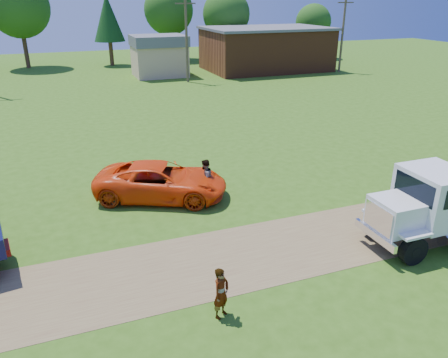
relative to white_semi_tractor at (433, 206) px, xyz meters
name	(u,v)px	position (x,y,z in m)	size (l,w,h in m)	color
ground	(293,245)	(-5.06, 1.59, -1.53)	(140.00, 140.00, 0.00)	#335913
dirt_track	(293,245)	(-5.06, 1.59, -1.52)	(120.00, 4.20, 0.01)	brown
white_semi_tractor	(433,206)	(0.00, 0.00, 0.00)	(7.42, 2.69, 4.47)	black
orange_pickup	(161,181)	(-8.82, 7.67, -0.67)	(2.83, 6.14, 1.71)	#EC3E0B
spectator_a	(221,293)	(-9.09, -1.21, -0.70)	(0.60, 0.40, 1.65)	#999999
spectator_b	(205,178)	(-6.81, 7.15, -0.61)	(0.89, 0.69, 1.83)	#999999
brick_building	(266,49)	(12.94, 41.59, 1.13)	(15.40, 10.40, 5.30)	brown
tan_shed	(159,55)	(-1.06, 41.59, 0.90)	(6.20, 5.40, 4.70)	tan
utility_poles	(187,38)	(0.94, 36.59, 3.19)	(42.20, 0.28, 9.00)	brown
tree_row	(120,13)	(-3.69, 52.86, 5.23)	(55.70, 12.04, 11.47)	#3B2318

